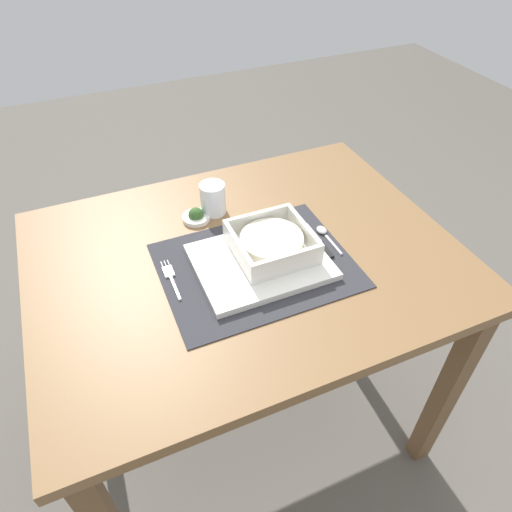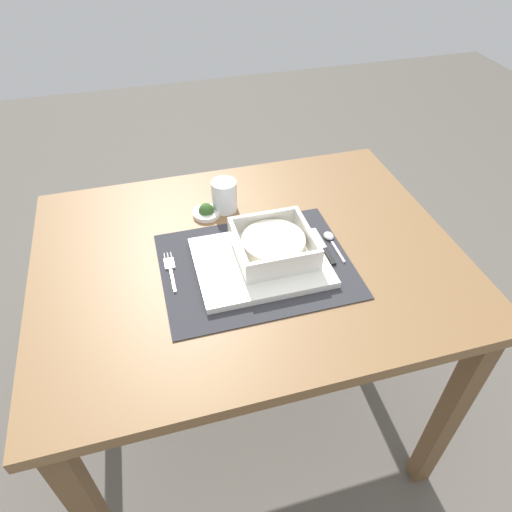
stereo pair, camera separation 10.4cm
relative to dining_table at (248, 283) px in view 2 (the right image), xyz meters
The scene contains 11 objects.
ground_plane 0.64m from the dining_table, ahead, with size 6.00×6.00×0.00m, color #59544C.
dining_table is the anchor object (origin of this frame).
placemat 0.11m from the dining_table, 81.35° to the right, with size 0.43×0.34×0.00m, color #2D2D33.
serving_plate 0.12m from the dining_table, 70.85° to the right, with size 0.30×0.24×0.02m, color white.
porridge_bowl 0.16m from the dining_table, 32.18° to the right, with size 0.17×0.17×0.06m.
fork 0.21m from the dining_table, behind, with size 0.02×0.13×0.00m.
spoon 0.23m from the dining_table, ahead, with size 0.02×0.11×0.01m.
butter_knife 0.21m from the dining_table, 11.76° to the right, with size 0.01×0.14×0.01m.
bread_knife 0.20m from the dining_table, 21.87° to the right, with size 0.01×0.14×0.01m.
drinking_glass 0.23m from the dining_table, 94.02° to the left, with size 0.07×0.07×0.08m.
condiment_saucer 0.22m from the dining_table, 110.69° to the left, with size 0.07×0.07×0.04m.
Camera 2 is at (-0.20, -0.80, 1.46)m, focal length 32.38 mm.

